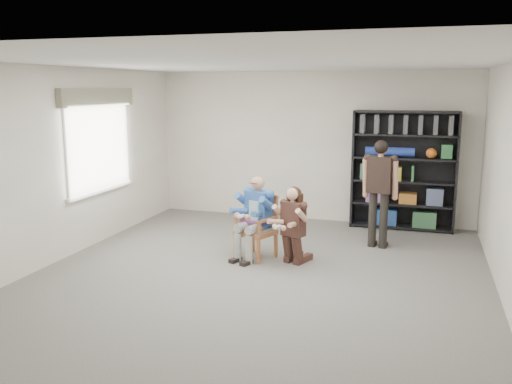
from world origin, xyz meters
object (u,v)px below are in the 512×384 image
(standing_man, at_px, (379,195))
(bookshelf, at_px, (403,171))
(armchair, at_px, (256,227))
(kneeling_woman, at_px, (292,226))
(seated_man, at_px, (256,218))

(standing_man, bearing_deg, bookshelf, 87.17)
(armchair, bearing_deg, bookshelf, 72.25)
(kneeling_woman, height_order, standing_man, standing_man)
(seated_man, bearing_deg, standing_man, 54.71)
(seated_man, height_order, bookshelf, bookshelf)
(armchair, distance_m, bookshelf, 3.19)
(seated_man, relative_size, kneeling_woman, 1.09)
(standing_man, bearing_deg, kneeling_woman, -121.97)
(seated_man, bearing_deg, armchair, 0.00)
(kneeling_woman, height_order, bookshelf, bookshelf)
(armchair, xyz_separation_m, seated_man, (0.00, 0.00, 0.14))
(seated_man, distance_m, kneeling_woman, 0.59)
(armchair, height_order, bookshelf, bookshelf)
(seated_man, bearing_deg, kneeling_woman, 9.82)
(seated_man, relative_size, standing_man, 0.72)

